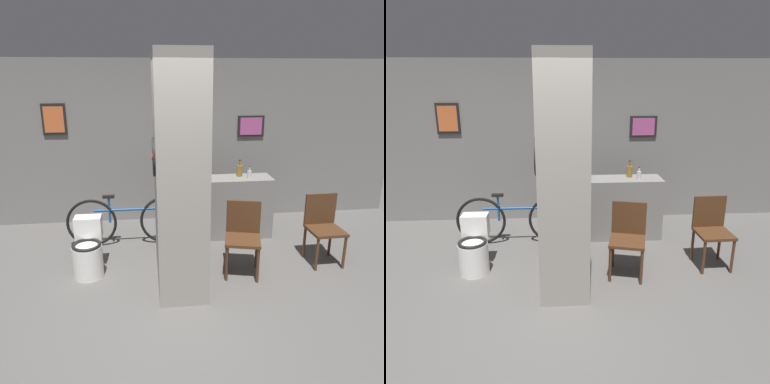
% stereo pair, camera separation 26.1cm
% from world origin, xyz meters
% --- Properties ---
extents(ground_plane, '(14.00, 14.00, 0.00)m').
position_xyz_m(ground_plane, '(0.00, 0.00, 0.00)').
color(ground_plane, '#5B5956').
extents(wall_back, '(8.00, 0.09, 2.60)m').
position_xyz_m(wall_back, '(-0.00, 2.63, 1.30)').
color(wall_back, gray).
rests_on(wall_back, ground_plane).
extents(pillar_center, '(0.56, 1.26, 2.60)m').
position_xyz_m(pillar_center, '(0.14, 0.63, 1.30)').
color(pillar_center, gray).
rests_on(pillar_center, ground_plane).
extents(counter_shelf, '(1.49, 0.44, 0.91)m').
position_xyz_m(counter_shelf, '(0.87, 1.79, 0.45)').
color(counter_shelf, gray).
rests_on(counter_shelf, ground_plane).
extents(toilet, '(0.36, 0.52, 0.68)m').
position_xyz_m(toilet, '(-0.96, 0.84, 0.30)').
color(toilet, white).
rests_on(toilet, ground_plane).
extents(chair_near_pillar, '(0.51, 0.51, 0.89)m').
position_xyz_m(chair_near_pillar, '(0.92, 0.68, 0.50)').
color(chair_near_pillar, '#4C2D19').
rests_on(chair_near_pillar, ground_plane).
extents(chair_by_doorway, '(0.43, 0.43, 0.89)m').
position_xyz_m(chair_by_doorway, '(2.03, 0.83, 0.50)').
color(chair_by_doorway, '#4C2D19').
rests_on(chair_by_doorway, ground_plane).
extents(bicycle, '(1.73, 0.42, 0.76)m').
position_xyz_m(bicycle, '(-0.50, 1.63, 0.37)').
color(bicycle, black).
rests_on(bicycle, ground_plane).
extents(bottle_tall, '(0.09, 0.09, 0.26)m').
position_xyz_m(bottle_tall, '(1.15, 1.86, 1.00)').
color(bottle_tall, olive).
rests_on(bottle_tall, counter_shelf).
extents(bottle_short, '(0.06, 0.06, 0.19)m').
position_xyz_m(bottle_short, '(1.27, 1.73, 0.98)').
color(bottle_short, silver).
rests_on(bottle_short, counter_shelf).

